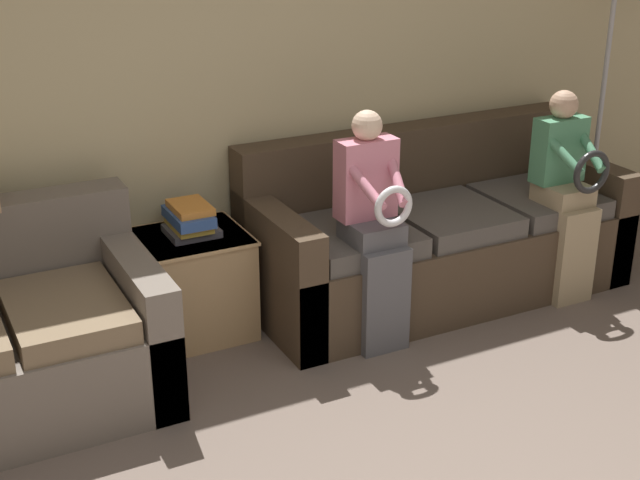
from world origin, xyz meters
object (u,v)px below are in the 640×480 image
side_shelf (194,283)px  book_stack (190,220)px  child_left_seated (374,223)px  couch_main (434,237)px  couch_side (4,343)px  child_right_seated (567,188)px

side_shelf → book_stack: 0.36m
side_shelf → child_left_seated: bearing=-32.4°
couch_main → side_shelf: bearing=174.3°
couch_side → book_stack: 1.09m
child_left_seated → child_right_seated: child_left_seated is taller
child_right_seated → book_stack: (-2.06, 0.52, -0.01)m
couch_main → couch_side: (-2.43, -0.13, -0.02)m
couch_side → couch_main: bearing=3.0°
couch_main → child_right_seated: bearing=-30.4°
couch_main → side_shelf: couch_main is taller
couch_main → child_left_seated: size_ratio=1.80×
couch_main → child_right_seated: size_ratio=1.85×
couch_main → couch_side: couch_main is taller
couch_side → book_stack: bearing=15.4°
child_right_seated → couch_main: bearing=149.6°
child_left_seated → book_stack: (-0.80, 0.51, -0.02)m
child_left_seated → child_right_seated: 1.26m
side_shelf → book_stack: bearing=86.5°
couch_main → book_stack: size_ratio=6.97×
side_shelf → couch_main: bearing=-5.7°
child_right_seated → couch_side: bearing=175.5°
couch_side → side_shelf: size_ratio=2.44×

